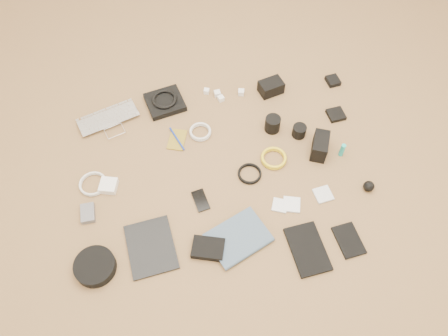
{
  "coord_description": "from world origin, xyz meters",
  "views": [
    {
      "loc": [
        -0.12,
        -1.09,
        1.79
      ],
      "look_at": [
        0.03,
        0.01,
        0.02
      ],
      "focal_mm": 35.0,
      "sensor_mm": 36.0,
      "label": 1
    }
  ],
  "objects": [
    {
      "name": "dslr_camera",
      "position": [
        0.35,
        0.47,
        0.04
      ],
      "size": [
        0.14,
        0.12,
        0.07
      ],
      "primitive_type": "cube",
      "rotation": [
        0.0,
        0.0,
        0.3
      ],
      "color": "black",
      "rests_on": "ground"
    },
    {
      "name": "charger_b",
      "position": [
        0.06,
        0.48,
        0.02
      ],
      "size": [
        0.04,
        0.04,
        0.03
      ],
      "primitive_type": "cube",
      "rotation": [
        0.0,
        0.0,
        0.13
      ],
      "color": "white",
      "rests_on": "ground"
    },
    {
      "name": "filter_case_mid",
      "position": [
        0.31,
        -0.22,
        0.01
      ],
      "size": [
        0.09,
        0.09,
        0.01
      ],
      "primitive_type": "cube",
      "rotation": [
        0.0,
        0.0,
        -0.26
      ],
      "color": "silver",
      "rests_on": "ground"
    },
    {
      "name": "paperback",
      "position": [
        0.09,
        -0.44,
        0.01
      ],
      "size": [
        0.31,
        0.28,
        0.03
      ],
      "primitive_type": "imported",
      "rotation": [
        0.0,
        0.0,
        2.0
      ],
      "color": "#3C4F65",
      "rests_on": "ground"
    },
    {
      "name": "headphones",
      "position": [
        -0.22,
        0.46,
        0.04
      ],
      "size": [
        0.17,
        0.17,
        0.02
      ],
      "primitive_type": "torus",
      "rotation": [
        0.0,
        0.0,
        -0.36
      ],
      "color": "black",
      "rests_on": "headphone_pouch"
    },
    {
      "name": "filter_case_left",
      "position": [
        0.26,
        -0.22,
        0.0
      ],
      "size": [
        0.09,
        0.09,
        0.01
      ],
      "primitive_type": "cube",
      "rotation": [
        0.0,
        0.0,
        -0.37
      ],
      "color": "silver",
      "rests_on": "ground"
    },
    {
      "name": "flash",
      "position": [
        0.51,
        0.05,
        0.05
      ],
      "size": [
        0.12,
        0.15,
        0.1
      ],
      "primitive_type": "cube",
      "rotation": [
        0.0,
        0.0,
        -0.38
      ],
      "color": "black",
      "rests_on": "ground"
    },
    {
      "name": "power_brick",
      "position": [
        -0.52,
        -0.01,
        0.02
      ],
      "size": [
        0.09,
        0.09,
        0.03
      ],
      "primitive_type": "cube",
      "rotation": [
        0.0,
        0.0,
        -0.24
      ],
      "color": "white",
      "rests_on": "ground"
    },
    {
      "name": "lens_a",
      "position": [
        0.31,
        0.22,
        0.04
      ],
      "size": [
        0.08,
        0.08,
        0.08
      ],
      "primitive_type": "cylinder",
      "rotation": [
        0.0,
        0.0,
        0.09
      ],
      "color": "black",
      "rests_on": "ground"
    },
    {
      "name": "headphone_pouch",
      "position": [
        -0.22,
        0.46,
        0.02
      ],
      "size": [
        0.22,
        0.22,
        0.03
      ],
      "primitive_type": "cube",
      "rotation": [
        0.0,
        0.0,
        0.25
      ],
      "color": "black",
      "rests_on": "ground"
    },
    {
      "name": "card_reader",
      "position": [
        0.66,
        0.26,
        0.01
      ],
      "size": [
        0.09,
        0.09,
        0.02
      ],
      "primitive_type": "cube",
      "rotation": [
        0.0,
        0.0,
        0.14
      ],
      "color": "black",
      "rests_on": "ground"
    },
    {
      "name": "filter_case_right",
      "position": [
        0.47,
        -0.19,
        0.01
      ],
      "size": [
        0.09,
        0.09,
        0.01
      ],
      "primitive_type": "cube",
      "rotation": [
        0.0,
        0.0,
        0.17
      ],
      "color": "silver",
      "rests_on": "ground"
    },
    {
      "name": "notebook_black_a",
      "position": [
        0.33,
        -0.45,
        0.01
      ],
      "size": [
        0.17,
        0.25,
        0.02
      ],
      "primitive_type": "cube",
      "rotation": [
        0.0,
        0.0,
        0.12
      ],
      "color": "black",
      "rests_on": "ground"
    },
    {
      "name": "laptop",
      "position": [
        -0.5,
        0.35,
        0.01
      ],
      "size": [
        0.36,
        0.31,
        0.02
      ],
      "primitive_type": "imported",
      "rotation": [
        0.0,
        0.0,
        0.35
      ],
      "color": "silver",
      "rests_on": "ground"
    },
    {
      "name": "battery_charger",
      "position": [
        -0.61,
        -0.14,
        0.01
      ],
      "size": [
        0.07,
        0.1,
        0.03
      ],
      "primitive_type": "cube",
      "rotation": [
        0.0,
        0.0,
        0.06
      ],
      "color": "#59595E",
      "rests_on": "ground"
    },
    {
      "name": "headphone_case",
      "position": [
        -0.57,
        -0.4,
        0.02
      ],
      "size": [
        0.19,
        0.19,
        0.05
      ],
      "primitive_type": "cylinder",
      "rotation": [
        0.0,
        0.0,
        -0.09
      ],
      "color": "black",
      "rests_on": "ground"
    },
    {
      "name": "charger_a",
      "position": [
        0.01,
        0.51,
        0.01
      ],
      "size": [
        0.04,
        0.04,
        0.03
      ],
      "primitive_type": "cube",
      "rotation": [
        0.0,
        0.0,
        -0.32
      ],
      "color": "white",
      "rests_on": "ground"
    },
    {
      "name": "tablet",
      "position": [
        -0.34,
        -0.34,
        0.01
      ],
      "size": [
        0.23,
        0.28,
        0.01
      ],
      "primitive_type": "cube",
      "rotation": [
        0.0,
        0.0,
        0.15
      ],
      "color": "black",
      "rests_on": "ground"
    },
    {
      "name": "lens_b",
      "position": [
        0.44,
        0.16,
        0.03
      ],
      "size": [
        0.07,
        0.07,
        0.06
      ],
      "primitive_type": "cylinder",
      "rotation": [
        0.0,
        0.0,
        0.02
      ],
      "color": "black",
      "rests_on": "ground"
    },
    {
      "name": "cable_black",
      "position": [
        0.15,
        -0.04,
        0.01
      ],
      "size": [
        0.15,
        0.15,
        0.01
      ],
      "primitive_type": "torus",
      "rotation": [
        0.0,
        0.0,
        0.42
      ],
      "color": "black",
      "rests_on": "ground"
    },
    {
      "name": "lens_cleaner",
      "position": [
        0.61,
        0.02,
        0.04
      ],
      "size": [
        0.03,
        0.03,
        0.08
      ],
      "primitive_type": "cylinder",
      "rotation": [
        0.0,
        0.0,
        0.36
      ],
      "color": "#1BB0A6",
      "rests_on": "ground"
    },
    {
      "name": "lens_pouch",
      "position": [
        0.7,
        0.49,
        0.01
      ],
      "size": [
        0.08,
        0.08,
        0.03
      ],
      "primitive_type": "cube",
      "rotation": [
        0.0,
        0.0,
        0.17
      ],
      "color": "black",
      "rests_on": "ground"
    },
    {
      "name": "notebook_olive",
      "position": [
        -0.18,
        0.22,
        0.0
      ],
      "size": [
        0.11,
        0.14,
        0.01
      ],
      "primitive_type": "cube",
      "rotation": [
        0.0,
        0.0,
        -0.3
      ],
      "color": "olive",
      "rests_on": "ground"
    },
    {
      "name": "cable_yellow",
      "position": [
        0.28,
        0.03,
        0.01
      ],
      "size": [
        0.13,
        0.13,
        0.01
      ],
      "primitive_type": "torus",
      "rotation": [
        0.0,
        0.0,
        -0.05
      ],
      "color": "yellow",
      "rests_on": "ground"
    },
    {
      "name": "phone",
      "position": [
        -0.1,
        -0.14,
        0.0
      ],
      "size": [
        0.08,
        0.12,
        0.01
      ],
      "primitive_type": "cube",
      "rotation": [
        0.0,
        0.0,
        0.22
      ],
      "color": "black",
      "rests_on": "ground"
    },
    {
      "name": "cable_white_b",
      "position": [
        -0.59,
        0.01,
        0.01
      ],
      "size": [
        0.16,
        0.16,
        0.01
      ],
      "primitive_type": "torus",
      "rotation": [
        0.0,
        0.0,
        -0.22
      ],
      "color": "silver",
      "rests_on": "ground"
    },
    {
      "name": "cable_white_a",
      "position": [
        -0.06,
        0.24,
        0.01
      ],
      "size": [
        0.14,
        0.14,
        0.01
      ],
      "primitive_type": "torus",
      "rotation": [
        0.0,
        0.0,
        0.3
      ],
      "color": "silver",
      "rests_on": "ground"
    },
    {
      "name": "drive_case",
      "position": [
        -0.09,
        -0.39,
        0.02
      ],
      "size": [
        0.16,
        0.13,
        0.03
      ],
      "primitive_type": "cube",
      "rotation": [
        0.0,
        0.0,
        -0.27
      ],
      "color": "black",
      "rests_on": "ground"
    },
    {
      "name": "air_blower",
      "position": [
        0.69,
        -0.19,
        0.03
      ],
      "size": [
        0.06,
        0.06,
        0.05
      ],
      "primitive_type": "sphere",
      "rotation": [
        0.0,
        0.0,
        0.1
      ],
      "color": "black",
      "rests_on": "ground"
    },
    {
      "name": "charger_c",
      "position": [
        0.19,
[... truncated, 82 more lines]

